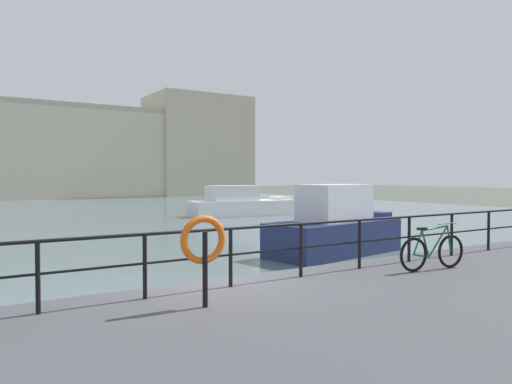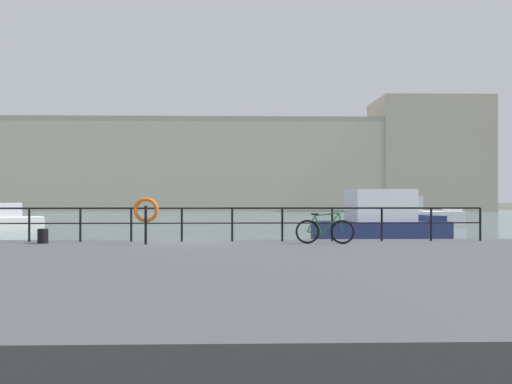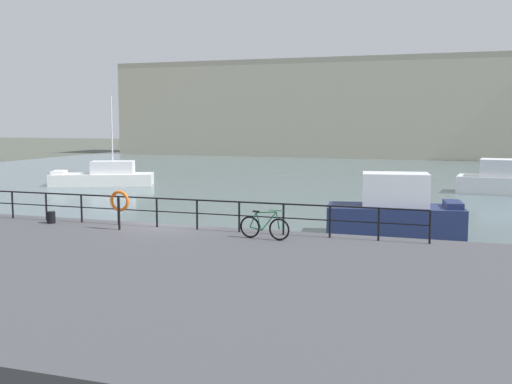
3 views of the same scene
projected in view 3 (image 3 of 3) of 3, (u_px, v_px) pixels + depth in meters
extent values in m
plane|color=#4C5147|center=(167.00, 248.00, 23.25)|extent=(240.00, 240.00, 0.00)
cube|color=slate|center=(333.00, 178.00, 51.65)|extent=(80.00, 60.00, 0.01)
cube|color=#47474C|center=(59.00, 278.00, 17.08)|extent=(56.00, 13.00, 0.94)
cube|color=#C1B79E|center=(383.00, 111.00, 80.28)|extent=(72.02, 10.03, 11.89)
cube|color=#A49C86|center=(379.00, 58.00, 75.13)|extent=(72.02, 0.60, 0.70)
cube|color=white|center=(102.00, 179.00, 45.73)|extent=(7.70, 5.10, 0.85)
cube|color=silver|center=(113.00, 167.00, 45.69)|extent=(3.47, 2.76, 0.93)
cube|color=white|center=(59.00, 172.00, 45.42)|extent=(1.47, 1.88, 0.24)
cylinder|color=silver|center=(112.00, 129.00, 45.36)|extent=(0.10, 0.10, 4.73)
cube|color=silver|center=(510.00, 168.00, 40.14)|extent=(3.72, 2.37, 1.13)
cube|color=navy|center=(395.00, 221.00, 25.63)|extent=(5.77, 3.08, 1.26)
cube|color=silver|center=(395.00, 190.00, 25.48)|extent=(2.87, 2.03, 1.36)
cube|color=navy|center=(453.00, 204.00, 25.16)|extent=(0.90, 1.65, 0.24)
cylinder|color=black|center=(12.00, 205.00, 24.40)|extent=(0.07, 0.07, 1.05)
cylinder|color=black|center=(46.00, 207.00, 23.90)|extent=(0.07, 0.07, 1.05)
cylinder|color=black|center=(82.00, 209.00, 23.39)|extent=(0.07, 0.07, 1.05)
cylinder|color=black|center=(118.00, 211.00, 22.88)|extent=(0.07, 0.07, 1.05)
cylinder|color=black|center=(157.00, 213.00, 22.38)|extent=(0.07, 0.07, 1.05)
cylinder|color=black|center=(197.00, 215.00, 21.87)|extent=(0.07, 0.07, 1.05)
cylinder|color=black|center=(239.00, 217.00, 21.36)|extent=(0.07, 0.07, 1.05)
cylinder|color=black|center=(283.00, 219.00, 20.85)|extent=(0.07, 0.07, 1.05)
cylinder|color=black|center=(330.00, 222.00, 20.35)|extent=(0.07, 0.07, 1.05)
cylinder|color=black|center=(379.00, 224.00, 19.84)|extent=(0.07, 0.07, 1.05)
cylinder|color=black|center=(430.00, 227.00, 19.33)|extent=(0.07, 0.07, 1.05)
cylinder|color=black|center=(118.00, 196.00, 22.82)|extent=(22.20, 0.06, 0.06)
cylinder|color=black|center=(118.00, 209.00, 22.88)|extent=(22.20, 0.04, 0.04)
torus|color=black|center=(279.00, 229.00, 19.89)|extent=(0.72, 0.15, 0.72)
torus|color=black|center=(250.00, 227.00, 20.35)|extent=(0.72, 0.15, 0.72)
cylinder|color=#146638|center=(269.00, 221.00, 20.02)|extent=(0.55, 0.10, 0.66)
cylinder|color=#146638|center=(259.00, 221.00, 20.18)|extent=(0.24, 0.07, 0.58)
cylinder|color=#146638|center=(266.00, 212.00, 20.03)|extent=(0.72, 0.13, 0.11)
cylinder|color=#146638|center=(256.00, 229.00, 20.26)|extent=(0.43, 0.09, 0.12)
cylinder|color=#146638|center=(253.00, 220.00, 20.27)|extent=(0.26, 0.07, 0.51)
cylinder|color=#146638|center=(278.00, 221.00, 19.88)|extent=(0.14, 0.05, 0.57)
cube|color=black|center=(256.00, 211.00, 20.19)|extent=(0.23, 0.12, 0.05)
cylinder|color=#146638|center=(276.00, 210.00, 19.86)|extent=(0.52, 0.09, 0.02)
cylinder|color=black|center=(51.00, 217.00, 23.24)|extent=(0.32, 0.32, 0.44)
cylinder|color=black|center=(119.00, 214.00, 21.78)|extent=(0.08, 0.08, 1.15)
torus|color=orange|center=(120.00, 201.00, 21.79)|extent=(0.75, 0.11, 0.75)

